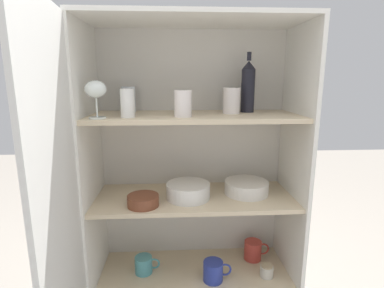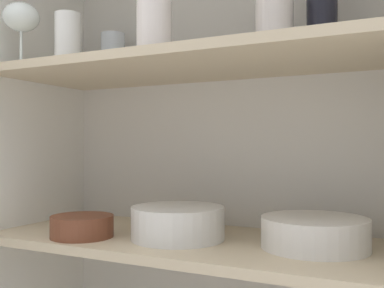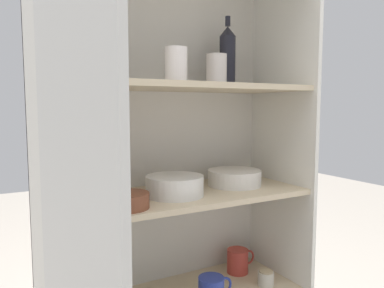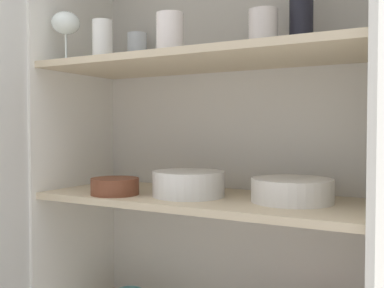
# 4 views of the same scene
# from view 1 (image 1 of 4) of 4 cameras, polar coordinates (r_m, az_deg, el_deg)

# --- Properties ---
(cupboard_back_panel) EXTENTS (0.98, 0.02, 1.53)m
(cupboard_back_panel) POSITION_cam_1_polar(r_m,az_deg,el_deg) (1.64, 0.05, -6.48)
(cupboard_back_panel) COLOR silver
(cupboard_back_panel) RESTS_ON ground_plane
(cupboard_side_left) EXTENTS (0.02, 0.40, 1.53)m
(cupboard_side_left) POSITION_cam_1_polar(r_m,az_deg,el_deg) (1.51, -18.24, -8.88)
(cupboard_side_left) COLOR white
(cupboard_side_left) RESTS_ON ground_plane
(cupboard_side_right) EXTENTS (0.02, 0.40, 1.53)m
(cupboard_side_right) POSITION_cam_1_polar(r_m,az_deg,el_deg) (1.56, 18.49, -8.12)
(cupboard_side_right) COLOR white
(cupboard_side_right) RESTS_ON ground_plane
(cupboard_top_panel) EXTENTS (0.98, 0.40, 0.02)m
(cupboard_top_panel) POSITION_cam_1_polar(r_m,az_deg,el_deg) (1.38, 0.55, 22.60)
(cupboard_top_panel) COLOR white
(cupboard_top_panel) RESTS_ON cupboard_side_left
(shelf_board_lower) EXTENTS (0.94, 0.37, 0.02)m
(shelf_board_lower) POSITION_cam_1_polar(r_m,az_deg,el_deg) (1.67, 0.46, -23.11)
(shelf_board_lower) COLOR beige
(shelf_board_middle) EXTENTS (0.94, 0.37, 0.02)m
(shelf_board_middle) POSITION_cam_1_polar(r_m,az_deg,el_deg) (1.47, 0.49, -10.21)
(shelf_board_middle) COLOR beige
(shelf_board_upper) EXTENTS (0.94, 0.37, 0.02)m
(shelf_board_upper) POSITION_cam_1_polar(r_m,az_deg,el_deg) (1.37, 0.52, 5.25)
(shelf_board_upper) COLOR beige
(cupboard_door) EXTENTS (0.07, 0.49, 1.53)m
(cupboard_door) POSITION_cam_1_polar(r_m,az_deg,el_deg) (1.12, -23.41, -17.08)
(cupboard_door) COLOR silver
(cupboard_door) RESTS_ON ground_plane
(tumbler_glass_0) EXTENTS (0.08, 0.08, 0.12)m
(tumbler_glass_0) POSITION_cam_1_polar(r_m,az_deg,el_deg) (1.41, 7.54, 8.19)
(tumbler_glass_0) COLOR silver
(tumbler_glass_0) RESTS_ON shelf_board_upper
(tumbler_glass_1) EXTENTS (0.06, 0.06, 0.12)m
(tumbler_glass_1) POSITION_cam_1_polar(r_m,az_deg,el_deg) (1.28, -12.18, 7.61)
(tumbler_glass_1) COLOR white
(tumbler_glass_1) RESTS_ON shelf_board_upper
(tumbler_glass_2) EXTENTS (0.08, 0.08, 0.11)m
(tumbler_glass_2) POSITION_cam_1_polar(r_m,az_deg,el_deg) (1.27, -1.74, 7.71)
(tumbler_glass_2) COLOR silver
(tumbler_glass_2) RESTS_ON shelf_board_upper
(tumbler_glass_3) EXTENTS (0.07, 0.07, 0.12)m
(tumbler_glass_3) POSITION_cam_1_polar(r_m,az_deg,el_deg) (1.49, -11.98, 8.34)
(tumbler_glass_3) COLOR white
(tumbler_glass_3) RESTS_ON shelf_board_upper
(wine_glass_0) EXTENTS (0.09, 0.09, 0.15)m
(wine_glass_0) POSITION_cam_1_polar(r_m,az_deg,el_deg) (1.28, -17.88, 9.63)
(wine_glass_0) COLOR white
(wine_glass_0) RESTS_ON shelf_board_upper
(wine_bottle) EXTENTS (0.06, 0.06, 0.28)m
(wine_bottle) POSITION_cam_1_polar(r_m,az_deg,el_deg) (1.48, 10.62, 10.75)
(wine_bottle) COLOR black
(wine_bottle) RESTS_ON shelf_board_upper
(plate_stack_white) EXTENTS (0.21, 0.21, 0.07)m
(plate_stack_white) POSITION_cam_1_polar(r_m,az_deg,el_deg) (1.43, -0.73, -8.90)
(plate_stack_white) COLOR silver
(plate_stack_white) RESTS_ON shelf_board_middle
(mixing_bowl_large) EXTENTS (0.21, 0.21, 0.06)m
(mixing_bowl_large) POSITION_cam_1_polar(r_m,az_deg,el_deg) (1.51, 10.33, -8.01)
(mixing_bowl_large) COLOR silver
(mixing_bowl_large) RESTS_ON shelf_board_middle
(serving_bowl_small) EXTENTS (0.14, 0.14, 0.05)m
(serving_bowl_small) POSITION_cam_1_polar(r_m,az_deg,el_deg) (1.37, -9.30, -10.48)
(serving_bowl_small) COLOR brown
(serving_bowl_small) RESTS_ON shelf_board_middle
(coffee_mug_primary) EXTENTS (0.14, 0.10, 0.10)m
(coffee_mug_primary) POSITION_cam_1_polar(r_m,az_deg,el_deg) (1.57, 4.12, -22.98)
(coffee_mug_primary) COLOR #283893
(coffee_mug_primary) RESTS_ON shelf_board_lower
(coffee_mug_extra_1) EXTENTS (0.12, 0.09, 0.09)m
(coffee_mug_extra_1) POSITION_cam_1_polar(r_m,az_deg,el_deg) (1.64, -9.12, -21.75)
(coffee_mug_extra_1) COLOR teal
(coffee_mug_extra_1) RESTS_ON shelf_board_lower
(coffee_mug_extra_2) EXTENTS (0.13, 0.09, 0.10)m
(coffee_mug_extra_2) POSITION_cam_1_polar(r_m,az_deg,el_deg) (1.75, 11.59, -19.19)
(coffee_mug_extra_2) COLOR #BC3D33
(coffee_mug_extra_2) RESTS_ON shelf_board_lower
(storage_jar) EXTENTS (0.07, 0.07, 0.06)m
(storage_jar) POSITION_cam_1_polar(r_m,az_deg,el_deg) (1.65, 14.04, -22.40)
(storage_jar) COLOR beige
(storage_jar) RESTS_ON shelf_board_lower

